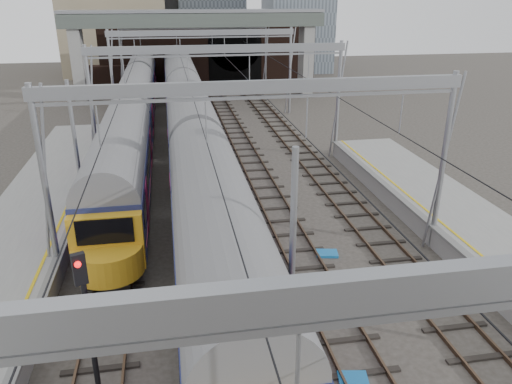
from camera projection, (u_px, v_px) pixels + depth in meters
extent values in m
cube|color=slate|center=(24.00, 345.00, 15.07)|extent=(0.35, 55.00, 0.12)
cube|color=gold|center=(6.00, 345.00, 14.97)|extent=(0.12, 55.00, 0.01)
cube|color=#4C3828|center=(113.00, 207.00, 27.09)|extent=(0.08, 80.00, 0.16)
cube|color=#4C3828|center=(140.00, 206.00, 27.32)|extent=(0.08, 80.00, 0.16)
cube|color=black|center=(127.00, 208.00, 27.23)|extent=(2.40, 80.00, 0.14)
cube|color=#4C3828|center=(187.00, 202.00, 27.73)|extent=(0.08, 80.00, 0.16)
cube|color=#4C3828|center=(213.00, 201.00, 27.97)|extent=(0.08, 80.00, 0.16)
cube|color=black|center=(200.00, 203.00, 27.88)|extent=(2.40, 80.00, 0.14)
cube|color=#4C3828|center=(258.00, 198.00, 28.38)|extent=(0.08, 80.00, 0.16)
cube|color=#4C3828|center=(282.00, 196.00, 28.62)|extent=(0.08, 80.00, 0.16)
cube|color=black|center=(270.00, 198.00, 28.53)|extent=(2.40, 80.00, 0.14)
cube|color=#4C3828|center=(325.00, 193.00, 29.03)|extent=(0.08, 80.00, 0.16)
cube|color=#4C3828|center=(349.00, 191.00, 29.26)|extent=(0.08, 80.00, 0.16)
cube|color=black|center=(337.00, 193.00, 29.18)|extent=(2.40, 80.00, 0.14)
cube|color=gray|center=(456.00, 282.00, 6.19)|extent=(16.80, 0.28, 0.50)
cylinder|color=gray|center=(46.00, 189.00, 18.99)|extent=(0.24, 0.24, 8.00)
cylinder|color=gray|center=(443.00, 164.00, 21.65)|extent=(0.24, 0.24, 8.00)
cube|color=gray|center=(257.00, 87.00, 18.98)|extent=(16.80, 0.28, 0.50)
cylinder|color=gray|center=(92.00, 110.00, 31.79)|extent=(0.24, 0.24, 8.00)
cylinder|color=gray|center=(338.00, 101.00, 34.45)|extent=(0.24, 0.24, 8.00)
cube|color=gray|center=(218.00, 49.00, 31.78)|extent=(16.80, 0.28, 0.50)
cylinder|color=gray|center=(112.00, 76.00, 44.58)|extent=(0.24, 0.24, 8.00)
cylinder|color=gray|center=(290.00, 71.00, 47.24)|extent=(0.24, 0.24, 8.00)
cube|color=gray|center=(202.00, 33.00, 44.57)|extent=(16.80, 0.28, 0.50)
cylinder|color=gray|center=(122.00, 59.00, 55.55)|extent=(0.24, 0.24, 8.00)
cylinder|color=gray|center=(266.00, 56.00, 58.21)|extent=(0.24, 0.24, 8.00)
cube|color=gray|center=(194.00, 25.00, 55.54)|extent=(16.80, 0.28, 0.50)
cube|color=black|center=(116.00, 108.00, 25.19)|extent=(0.03, 80.00, 0.03)
cube|color=black|center=(195.00, 105.00, 25.84)|extent=(0.03, 80.00, 0.03)
cube|color=black|center=(271.00, 103.00, 26.49)|extent=(0.03, 80.00, 0.03)
cube|color=black|center=(343.00, 100.00, 27.13)|extent=(0.03, 80.00, 0.03)
cube|color=black|center=(210.00, 49.00, 60.67)|extent=(26.00, 2.00, 9.00)
cube|color=black|center=(235.00, 66.00, 60.93)|extent=(6.50, 0.10, 5.20)
cylinder|color=black|center=(235.00, 44.00, 59.97)|extent=(6.50, 0.10, 6.50)
cube|color=black|center=(110.00, 78.00, 58.93)|extent=(6.00, 1.50, 3.00)
cube|color=gray|center=(79.00, 62.00, 52.99)|extent=(1.20, 2.50, 8.20)
cube|color=gray|center=(306.00, 57.00, 57.04)|extent=(1.20, 2.50, 8.20)
cube|color=#4C554E|center=(195.00, 20.00, 53.49)|extent=(28.00, 3.00, 1.40)
cube|color=gray|center=(194.00, 11.00, 53.15)|extent=(28.00, 3.00, 0.30)
cube|color=gray|center=(170.00, 5.00, 83.94)|extent=(18.00, 14.00, 18.00)
cube|color=black|center=(186.00, 125.00, 42.93)|extent=(2.38, 70.45, 0.70)
cube|color=#142149|center=(185.00, 102.00, 42.18)|extent=(3.03, 70.45, 2.71)
cylinder|color=slate|center=(184.00, 86.00, 41.68)|extent=(2.97, 69.95, 2.97)
cube|color=black|center=(184.00, 97.00, 42.02)|extent=(3.05, 69.25, 0.81)
cube|color=#C93E5E|center=(185.00, 111.00, 42.46)|extent=(3.05, 69.45, 0.13)
cube|color=black|center=(142.00, 108.00, 49.20)|extent=(2.19, 64.81, 0.70)
cube|color=#142149|center=(140.00, 89.00, 48.50)|extent=(2.78, 64.81, 2.48)
cylinder|color=slate|center=(139.00, 76.00, 48.03)|extent=(2.73, 64.31, 2.73)
cube|color=black|center=(140.00, 85.00, 48.35)|extent=(2.80, 63.61, 0.75)
cube|color=#C93E5E|center=(141.00, 96.00, 48.76)|extent=(2.80, 63.81, 0.12)
cube|color=gold|center=(107.00, 244.00, 18.78)|extent=(2.73, 0.60, 2.28)
cube|color=black|center=(105.00, 232.00, 18.40)|extent=(2.09, 0.08, 0.99)
cylinder|color=black|center=(90.00, 331.00, 13.64)|extent=(0.16, 0.16, 4.69)
cube|color=black|center=(79.00, 269.00, 12.71)|extent=(0.38, 0.29, 0.88)
sphere|color=red|center=(78.00, 265.00, 12.53)|extent=(0.18, 0.18, 0.18)
cube|color=black|center=(283.00, 328.00, 10.04)|extent=(0.40, 0.27, 0.93)
sphere|color=red|center=(284.00, 324.00, 9.85)|extent=(0.19, 0.19, 0.19)
cube|color=#176BB3|center=(327.00, 253.00, 22.37)|extent=(1.08, 0.85, 0.11)
cube|color=#176BB3|center=(353.00, 379.00, 15.12)|extent=(0.99, 0.78, 0.11)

